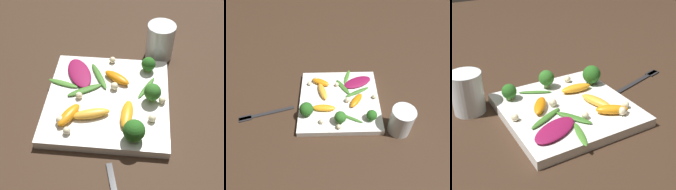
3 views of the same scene
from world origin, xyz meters
TOP-DOWN VIEW (x-y plane):
  - ground_plane at (0.00, 0.00)m, footprint 2.40×2.40m
  - plate at (0.00, 0.00)m, footprint 0.26×0.26m
  - drinking_glass at (0.18, -0.11)m, footprint 0.07×0.07m
  - radicchio_leaf_0 at (0.07, 0.07)m, footprint 0.11×0.09m
  - orange_segment_0 at (-0.05, -0.04)m, footprint 0.07×0.03m
  - orange_segment_1 at (-0.06, 0.03)m, footprint 0.04×0.08m
  - orange_segment_2 at (0.05, -0.02)m, footprint 0.06×0.07m
  - orange_segment_3 at (-0.06, 0.07)m, footprint 0.07×0.05m
  - broccoli_floret_0 at (0.00, -0.09)m, footprint 0.04×0.04m
  - broccoli_floret_1 at (0.10, -0.09)m, footprint 0.03×0.03m
  - broccoli_floret_2 at (-0.10, -0.06)m, footprint 0.04×0.04m
  - arugula_sprig_0 at (0.01, 0.05)m, footprint 0.06×0.08m
  - arugula_sprig_1 at (0.06, 0.03)m, footprint 0.09×0.05m
  - arugula_sprig_2 at (0.03, -0.08)m, footprint 0.07×0.04m
  - arugula_sprig_3 at (0.03, 0.10)m, footprint 0.03×0.07m
  - macadamia_nut_0 at (-0.01, 0.06)m, footprint 0.01×0.01m
  - macadamia_nut_1 at (0.03, -0.01)m, footprint 0.02×0.02m
  - macadamia_nut_2 at (-0.06, -0.10)m, footprint 0.02×0.02m
  - macadamia_nut_3 at (-0.01, -0.12)m, footprint 0.01×0.01m
  - macadamia_nut_4 at (0.12, -0.00)m, footprint 0.01×0.01m
  - macadamia_nut_5 at (-0.08, 0.09)m, footprint 0.02×0.02m
  - macadamia_nut_6 at (-0.10, 0.07)m, footprint 0.02×0.02m

SIDE VIEW (x-z plane):
  - ground_plane at x=0.00m, z-range 0.00..0.00m
  - plate at x=0.00m, z-range 0.00..0.02m
  - arugula_sprig_2 at x=0.03m, z-range 0.02..0.02m
  - arugula_sprig_3 at x=0.03m, z-range 0.02..0.03m
  - arugula_sprig_0 at x=0.01m, z-range 0.02..0.03m
  - arugula_sprig_1 at x=0.06m, z-range 0.02..0.03m
  - radicchio_leaf_0 at x=0.07m, z-range 0.02..0.03m
  - macadamia_nut_0 at x=-0.01m, z-range 0.02..0.03m
  - macadamia_nut_4 at x=0.12m, z-range 0.02..0.03m
  - macadamia_nut_3 at x=-0.01m, z-range 0.02..0.03m
  - macadamia_nut_6 at x=-0.10m, z-range 0.02..0.04m
  - macadamia_nut_2 at x=-0.06m, z-range 0.02..0.04m
  - orange_segment_2 at x=0.05m, z-range 0.02..0.04m
  - orange_segment_0 at x=-0.05m, z-range 0.02..0.04m
  - orange_segment_1 at x=-0.06m, z-range 0.02..0.04m
  - macadamia_nut_1 at x=0.03m, z-range 0.02..0.04m
  - macadamia_nut_5 at x=-0.08m, z-range 0.02..0.04m
  - orange_segment_3 at x=-0.06m, z-range 0.02..0.04m
  - broccoli_floret_1 at x=0.10m, z-range 0.02..0.06m
  - broccoli_floret_2 at x=-0.10m, z-range 0.02..0.07m
  - broccoli_floret_0 at x=0.00m, z-range 0.02..0.07m
  - drinking_glass at x=0.18m, z-range 0.00..0.09m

